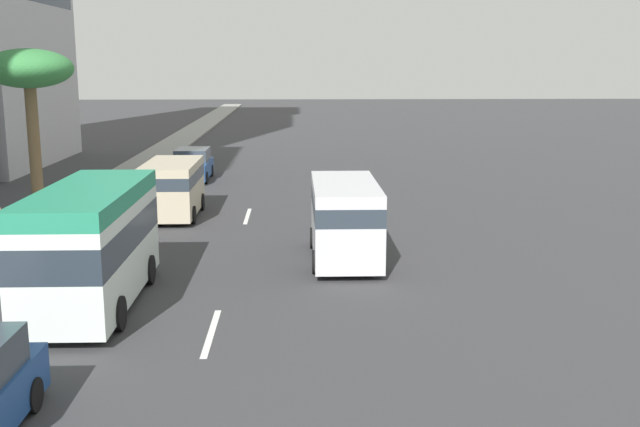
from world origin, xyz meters
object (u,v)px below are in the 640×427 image
(van_fourth, at_px, (345,216))
(minibus_lead, at_px, (91,242))
(van_fifth, at_px, (172,186))
(palm_tree, at_px, (29,75))
(car_sixth, at_px, (192,165))

(van_fourth, bearing_deg, minibus_lead, 122.90)
(van_fifth, relative_size, palm_tree, 0.72)
(car_sixth, xyz_separation_m, palm_tree, (-13.31, 3.82, 5.04))
(minibus_lead, xyz_separation_m, van_fourth, (4.43, -6.85, -0.27))
(van_fifth, bearing_deg, minibus_lead, -1.06)
(van_fifth, distance_m, palm_tree, 7.07)
(van_fourth, bearing_deg, car_sixth, 22.65)
(palm_tree, bearing_deg, car_sixth, -16.00)
(minibus_lead, relative_size, van_fifth, 1.39)
(minibus_lead, relative_size, palm_tree, 1.00)
(van_fifth, bearing_deg, palm_tree, -53.26)
(van_fifth, height_order, car_sixth, van_fifth)
(van_fifth, height_order, palm_tree, palm_tree)
(van_fourth, distance_m, van_fifth, 9.74)
(minibus_lead, bearing_deg, van_fifth, 178.94)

